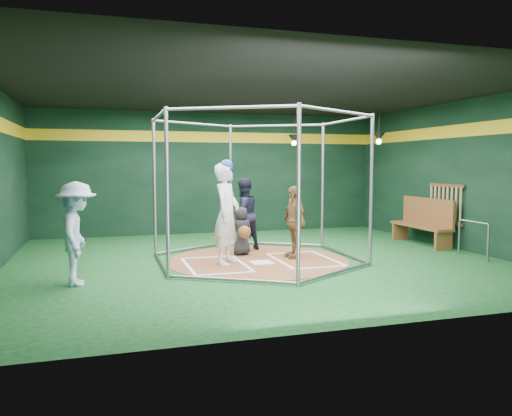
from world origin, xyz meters
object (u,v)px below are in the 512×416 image
object	(u,v)px
batter_figure	(227,213)
umpire	(243,214)
visitor_leopard	(294,222)
dugout_bench	(424,221)

from	to	relation	value
batter_figure	umpire	bearing A→B (deg)	63.26
visitor_leopard	dugout_bench	bearing A→B (deg)	97.29
visitor_leopard	umpire	distance (m)	1.47
visitor_leopard	umpire	bearing A→B (deg)	-151.44
batter_figure	visitor_leopard	distance (m)	1.59
umpire	dugout_bench	world-z (taller)	umpire
umpire	batter_figure	bearing A→B (deg)	43.27
batter_figure	dugout_bench	bearing A→B (deg)	10.99
umpire	dugout_bench	distance (m)	4.62
batter_figure	visitor_leopard	size ratio (longest dim) A/B	1.35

